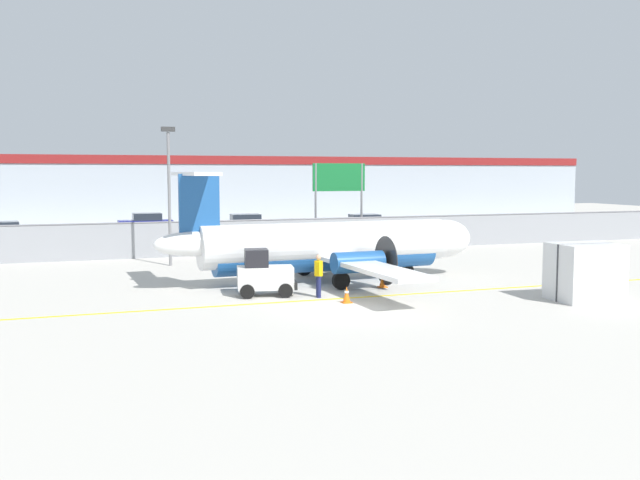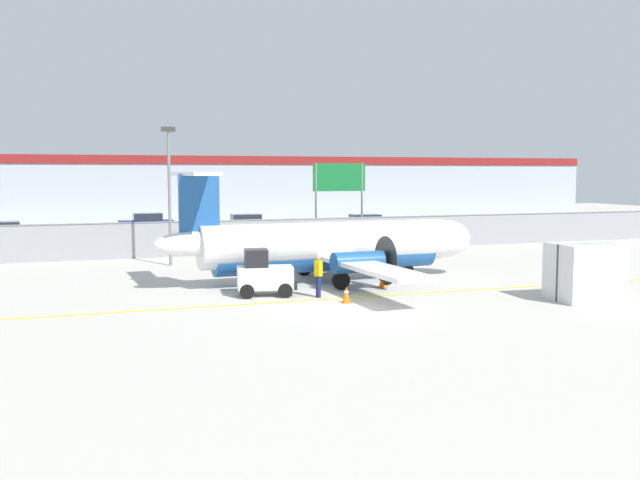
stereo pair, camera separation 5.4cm
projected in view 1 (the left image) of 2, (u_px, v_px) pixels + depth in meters
The scene contains 16 objects.
ground_plane at pixel (334, 299), 27.73m from camera, with size 140.00×140.00×0.01m.
perimeter_fence at pixel (240, 236), 42.63m from camera, with size 98.00×0.10×2.10m.
parking_lot_strip at pixel (205, 237), 53.52m from camera, with size 98.00×17.00×0.12m.
background_building at pixel (171, 189), 70.57m from camera, with size 91.00×8.10×6.50m.
commuter_airplane at pixel (333, 246), 32.06m from camera, with size 15.19×16.05×4.92m.
baggage_tug at pixel (264, 275), 28.36m from camera, with size 2.49×1.73×1.88m.
ground_crew_worker at pixel (319, 273), 28.02m from camera, with size 0.39×0.55×1.70m.
cargo_container at pixel (585, 272), 27.34m from camera, with size 2.52×2.15×2.20m.
traffic_cone_near_left at pixel (383, 280), 30.50m from camera, with size 0.36×0.36×0.64m.
traffic_cone_near_right at pixel (347, 295), 26.86m from camera, with size 0.36×0.36×0.64m.
parked_car_0 at pixel (3, 234), 46.63m from camera, with size 4.36×2.36×1.58m.
parked_car_1 at pixel (146, 223), 56.42m from camera, with size 4.21×2.01×1.58m.
parked_car_2 at pixel (247, 224), 55.13m from camera, with size 4.27×2.15×1.58m.
parked_car_3 at pixel (363, 225), 54.82m from camera, with size 4.34×2.30×1.58m.
apron_light_pole at pixel (169, 184), 37.22m from camera, with size 0.70×0.30×7.27m.
highway_sign at pixel (339, 184), 46.20m from camera, with size 3.60×0.14×5.50m.
Camera 1 is at (-9.67, -23.63, 4.91)m, focal length 40.00 mm.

